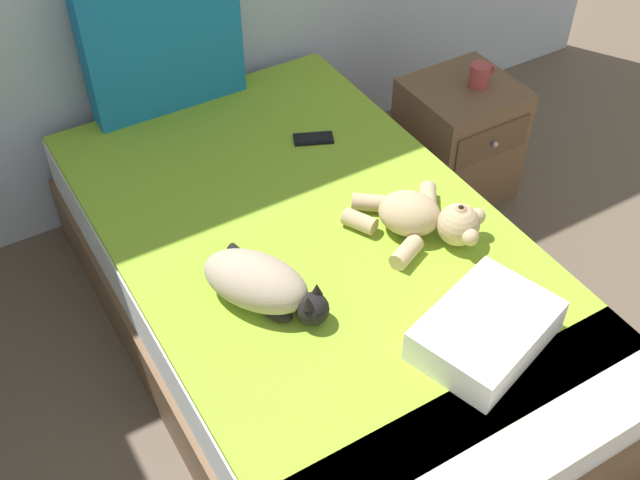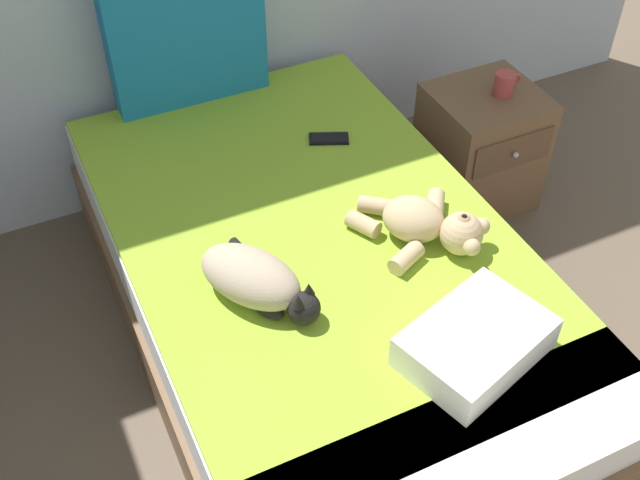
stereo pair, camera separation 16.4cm
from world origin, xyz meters
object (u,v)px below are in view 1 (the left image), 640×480
at_px(teddy_bear, 423,218).
at_px(nightstand, 458,140).
at_px(cat, 261,284).
at_px(cell_phone, 313,138).
at_px(patterned_cushion, 162,43).
at_px(mug, 480,75).
at_px(throw_pillow, 486,331).
at_px(bed, 315,293).

height_order(teddy_bear, nightstand, teddy_bear).
relative_size(cat, cell_phone, 2.67).
xyz_separation_m(cat, nightstand, (1.25, 0.60, -0.33)).
xyz_separation_m(patterned_cushion, cat, (-0.18, -1.11, -0.20)).
xyz_separation_m(patterned_cushion, nightstand, (1.07, -0.51, -0.53)).
height_order(cat, teddy_bear, same).
height_order(cat, mug, cat).
bearing_deg(throw_pillow, cat, 134.75).
relative_size(patterned_cushion, throw_pillow, 1.51).
xyz_separation_m(patterned_cushion, throw_pillow, (0.28, -1.58, -0.22)).
bearing_deg(teddy_bear, cat, 179.73).
bearing_deg(bed, mug, 22.77).
distance_m(cat, cell_phone, 0.82).
distance_m(teddy_bear, throw_pillow, 0.48).
bearing_deg(cell_phone, patterned_cushion, 126.15).
distance_m(cell_phone, throw_pillow, 1.09).
bearing_deg(mug, nightstand, 163.06).
bearing_deg(bed, cell_phone, 59.93).
distance_m(bed, nightstand, 1.08).
xyz_separation_m(patterned_cushion, mug, (1.13, -0.53, -0.22)).
bearing_deg(bed, cat, -150.61).
bearing_deg(cell_phone, nightstand, -1.11).
relative_size(teddy_bear, cell_phone, 2.61).
height_order(cell_phone, throw_pillow, throw_pillow).
height_order(patterned_cushion, mug, patterned_cushion).
bearing_deg(patterned_cushion, cell_phone, -53.85).
xyz_separation_m(bed, patterned_cushion, (-0.09, 0.96, 0.54)).
distance_m(patterned_cushion, cell_phone, 0.67).
distance_m(cat, teddy_bear, 0.59).
bearing_deg(teddy_bear, throw_pillow, -104.90).
xyz_separation_m(bed, mug, (1.03, 0.43, 0.32)).
height_order(bed, teddy_bear, teddy_bear).
relative_size(bed, mug, 17.32).
bearing_deg(nightstand, patterned_cushion, 154.64).
xyz_separation_m(teddy_bear, cell_phone, (-0.05, 0.62, -0.06)).
xyz_separation_m(bed, nightstand, (0.98, 0.45, 0.01)).
relative_size(cell_phone, throw_pillow, 0.41).
bearing_deg(cat, bed, 29.39).
bearing_deg(cell_phone, throw_pillow, -94.14).
relative_size(teddy_bear, nightstand, 0.81).
height_order(bed, patterned_cushion, patterned_cushion).
relative_size(nightstand, mug, 4.43).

